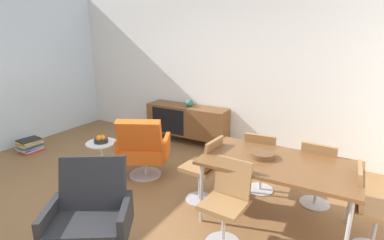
{
  "coord_description": "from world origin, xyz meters",
  "views": [
    {
      "loc": [
        2.29,
        -2.39,
        2.05
      ],
      "look_at": [
        0.48,
        0.81,
        0.96
      ],
      "focal_mm": 27.68,
      "sensor_mm": 36.0,
      "label": 1
    }
  ],
  "objects_px": {
    "sideboard": "(187,120)",
    "fruit_bowl": "(101,140)",
    "dining_chair_front_left": "(227,200)",
    "armchair_black_shell": "(91,214)",
    "wooden_bowl_on_table": "(263,155)",
    "dining_table": "(279,165)",
    "lounge_chair_red": "(143,147)",
    "dining_chair_back_right": "(318,171)",
    "dining_chair_far_end": "(371,207)",
    "magazine_stack": "(30,145)",
    "side_table_round": "(102,155)",
    "dining_chair_back_left": "(261,159)",
    "vase_cobalt": "(189,103)",
    "dining_chair_near_window": "(204,167)"
  },
  "relations": [
    {
      "from": "vase_cobalt",
      "to": "armchair_black_shell",
      "type": "bearing_deg",
      "value": -76.32
    },
    {
      "from": "dining_table",
      "to": "dining_chair_front_left",
      "type": "bearing_deg",
      "value": -121.76
    },
    {
      "from": "lounge_chair_red",
      "to": "dining_chair_front_left",
      "type": "bearing_deg",
      "value": -23.64
    },
    {
      "from": "dining_table",
      "to": "armchair_black_shell",
      "type": "distance_m",
      "value": 1.94
    },
    {
      "from": "dining_chair_near_window",
      "to": "dining_chair_back_right",
      "type": "height_order",
      "value": "same"
    },
    {
      "from": "side_table_round",
      "to": "dining_chair_back_right",
      "type": "bearing_deg",
      "value": 13.04
    },
    {
      "from": "dining_chair_back_left",
      "to": "side_table_round",
      "type": "bearing_deg",
      "value": -163.02
    },
    {
      "from": "dining_chair_front_left",
      "to": "sideboard",
      "type": "bearing_deg",
      "value": 128.26
    },
    {
      "from": "vase_cobalt",
      "to": "dining_chair_front_left",
      "type": "bearing_deg",
      "value": -52.6
    },
    {
      "from": "dining_chair_near_window",
      "to": "armchair_black_shell",
      "type": "xyz_separation_m",
      "value": [
        -0.45,
        -1.38,
        -0.0
      ]
    },
    {
      "from": "sideboard",
      "to": "fruit_bowl",
      "type": "bearing_deg",
      "value": -101.52
    },
    {
      "from": "dining_chair_back_right",
      "to": "lounge_chair_red",
      "type": "relative_size",
      "value": 0.9
    },
    {
      "from": "wooden_bowl_on_table",
      "to": "dining_chair_far_end",
      "type": "bearing_deg",
      "value": -0.96
    },
    {
      "from": "dining_chair_far_end",
      "to": "side_table_round",
      "type": "height_order",
      "value": "dining_chair_far_end"
    },
    {
      "from": "fruit_bowl",
      "to": "wooden_bowl_on_table",
      "type": "bearing_deg",
      "value": 2.95
    },
    {
      "from": "dining_chair_far_end",
      "to": "dining_chair_back_right",
      "type": "distance_m",
      "value": 0.78
    },
    {
      "from": "sideboard",
      "to": "vase_cobalt",
      "type": "relative_size",
      "value": 11.19
    },
    {
      "from": "dining_chair_back_left",
      "to": "armchair_black_shell",
      "type": "bearing_deg",
      "value": -116.99
    },
    {
      "from": "dining_chair_front_left",
      "to": "side_table_round",
      "type": "xyz_separation_m",
      "value": [
        -2.17,
        0.45,
        -0.15
      ]
    },
    {
      "from": "dining_table",
      "to": "dining_chair_back_right",
      "type": "height_order",
      "value": "dining_chair_back_right"
    },
    {
      "from": "wooden_bowl_on_table",
      "to": "side_table_round",
      "type": "distance_m",
      "value": 2.38
    },
    {
      "from": "fruit_bowl",
      "to": "dining_chair_near_window",
      "type": "bearing_deg",
      "value": 3.53
    },
    {
      "from": "sideboard",
      "to": "vase_cobalt",
      "type": "bearing_deg",
      "value": 2.01
    },
    {
      "from": "wooden_bowl_on_table",
      "to": "dining_chair_near_window",
      "type": "distance_m",
      "value": 0.77
    },
    {
      "from": "wooden_bowl_on_table",
      "to": "dining_chair_front_left",
      "type": "height_order",
      "value": "dining_chair_front_left"
    },
    {
      "from": "dining_chair_back_right",
      "to": "armchair_black_shell",
      "type": "distance_m",
      "value": 2.57
    },
    {
      "from": "dining_chair_front_left",
      "to": "lounge_chair_red",
      "type": "height_order",
      "value": "lounge_chair_red"
    },
    {
      "from": "sideboard",
      "to": "armchair_black_shell",
      "type": "height_order",
      "value": "armchair_black_shell"
    },
    {
      "from": "dining_table",
      "to": "dining_chair_near_window",
      "type": "relative_size",
      "value": 1.87
    },
    {
      "from": "dining_table",
      "to": "dining_chair_far_end",
      "type": "bearing_deg",
      "value": -0.15
    },
    {
      "from": "sideboard",
      "to": "armchair_black_shell",
      "type": "xyz_separation_m",
      "value": [
        0.81,
        -3.11,
        0.03
      ]
    },
    {
      "from": "sideboard",
      "to": "wooden_bowl_on_table",
      "type": "relative_size",
      "value": 6.15
    },
    {
      "from": "sideboard",
      "to": "vase_cobalt",
      "type": "height_order",
      "value": "vase_cobalt"
    },
    {
      "from": "wooden_bowl_on_table",
      "to": "magazine_stack",
      "type": "height_order",
      "value": "wooden_bowl_on_table"
    },
    {
      "from": "dining_chair_far_end",
      "to": "armchair_black_shell",
      "type": "height_order",
      "value": "armchair_black_shell"
    },
    {
      "from": "dining_chair_front_left",
      "to": "magazine_stack",
      "type": "relative_size",
      "value": 2.1
    },
    {
      "from": "dining_chair_back_right",
      "to": "armchair_black_shell",
      "type": "relative_size",
      "value": 0.9
    },
    {
      "from": "lounge_chair_red",
      "to": "side_table_round",
      "type": "height_order",
      "value": "lounge_chair_red"
    },
    {
      "from": "wooden_bowl_on_table",
      "to": "dining_chair_back_right",
      "type": "height_order",
      "value": "dining_chair_back_right"
    },
    {
      "from": "dining_chair_back_left",
      "to": "magazine_stack",
      "type": "distance_m",
      "value": 4.09
    },
    {
      "from": "vase_cobalt",
      "to": "fruit_bowl",
      "type": "distance_m",
      "value": 1.89
    },
    {
      "from": "dining_chair_back_right",
      "to": "magazine_stack",
      "type": "relative_size",
      "value": 2.1
    },
    {
      "from": "lounge_chair_red",
      "to": "armchair_black_shell",
      "type": "height_order",
      "value": "same"
    },
    {
      "from": "dining_chair_front_left",
      "to": "magazine_stack",
      "type": "height_order",
      "value": "dining_chair_front_left"
    },
    {
      "from": "sideboard",
      "to": "lounge_chair_red",
      "type": "distance_m",
      "value": 1.59
    },
    {
      "from": "dining_chair_front_left",
      "to": "armchair_black_shell",
      "type": "relative_size",
      "value": 0.9
    },
    {
      "from": "sideboard",
      "to": "armchair_black_shell",
      "type": "relative_size",
      "value": 1.69
    },
    {
      "from": "wooden_bowl_on_table",
      "to": "lounge_chair_red",
      "type": "relative_size",
      "value": 0.27
    },
    {
      "from": "side_table_round",
      "to": "magazine_stack",
      "type": "xyz_separation_m",
      "value": [
        -1.84,
        0.02,
        -0.21
      ]
    },
    {
      "from": "dining_chair_near_window",
      "to": "armchair_black_shell",
      "type": "bearing_deg",
      "value": -107.92
    }
  ]
}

